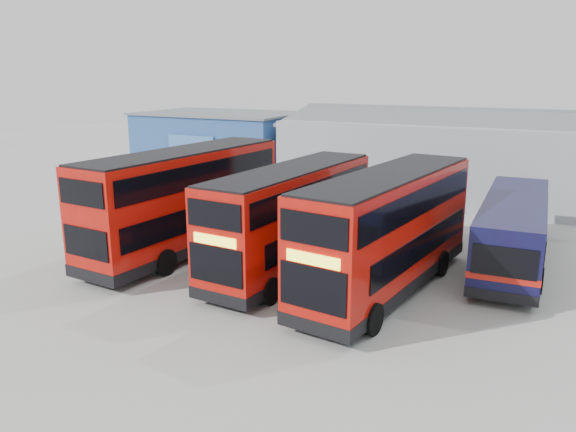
{
  "coord_description": "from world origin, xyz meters",
  "views": [
    {
      "loc": [
        10.76,
        -19.62,
        8.17
      ],
      "look_at": [
        0.15,
        1.53,
        2.1
      ],
      "focal_mm": 35.0,
      "sensor_mm": 36.0,
      "label": 1
    }
  ],
  "objects_px": {
    "panel_van": "(142,167)",
    "office_block": "(222,145)",
    "maintenance_shed": "(520,160)",
    "double_decker_left": "(185,202)",
    "single_decker_blue": "(513,232)",
    "double_decker_centre": "(291,220)",
    "double_decker_right": "(388,233)"
  },
  "relations": [
    {
      "from": "double_decker_centre",
      "to": "double_decker_right",
      "type": "bearing_deg",
      "value": -2.13
    },
    {
      "from": "office_block",
      "to": "double_decker_left",
      "type": "height_order",
      "value": "office_block"
    },
    {
      "from": "office_block",
      "to": "maintenance_shed",
      "type": "distance_m",
      "value": 22.09
    },
    {
      "from": "single_decker_blue",
      "to": "panel_van",
      "type": "xyz_separation_m",
      "value": [
        -27.11,
        7.52,
        -0.29
      ]
    },
    {
      "from": "maintenance_shed",
      "to": "single_decker_blue",
      "type": "distance_m",
      "value": 14.52
    },
    {
      "from": "maintenance_shed",
      "to": "double_decker_centre",
      "type": "xyz_separation_m",
      "value": [
        -7.26,
        -19.32,
        -0.41
      ]
    },
    {
      "from": "office_block",
      "to": "double_decker_centre",
      "type": "distance_m",
      "value": 22.74
    },
    {
      "from": "panel_van",
      "to": "office_block",
      "type": "bearing_deg",
      "value": 37.93
    },
    {
      "from": "maintenance_shed",
      "to": "double_decker_right",
      "type": "relative_size",
      "value": 2.75
    },
    {
      "from": "double_decker_left",
      "to": "panel_van",
      "type": "bearing_deg",
      "value": -38.46
    },
    {
      "from": "double_decker_left",
      "to": "double_decker_right",
      "type": "distance_m",
      "value": 9.72
    },
    {
      "from": "double_decker_left",
      "to": "double_decker_centre",
      "type": "relative_size",
      "value": 1.09
    },
    {
      "from": "double_decker_centre",
      "to": "double_decker_right",
      "type": "relative_size",
      "value": 0.95
    },
    {
      "from": "office_block",
      "to": "panel_van",
      "type": "distance_m",
      "value": 6.55
    },
    {
      "from": "office_block",
      "to": "double_decker_centre",
      "type": "height_order",
      "value": "office_block"
    },
    {
      "from": "single_decker_blue",
      "to": "panel_van",
      "type": "height_order",
      "value": "single_decker_blue"
    },
    {
      "from": "double_decker_left",
      "to": "single_decker_blue",
      "type": "bearing_deg",
      "value": -156.03
    },
    {
      "from": "maintenance_shed",
      "to": "single_decker_blue",
      "type": "bearing_deg",
      "value": -86.0
    },
    {
      "from": "double_decker_right",
      "to": "panel_van",
      "type": "bearing_deg",
      "value": 158.13
    },
    {
      "from": "maintenance_shed",
      "to": "double_decker_left",
      "type": "height_order",
      "value": "maintenance_shed"
    },
    {
      "from": "maintenance_shed",
      "to": "double_decker_right",
      "type": "height_order",
      "value": "maintenance_shed"
    },
    {
      "from": "double_decker_left",
      "to": "single_decker_blue",
      "type": "height_order",
      "value": "double_decker_left"
    },
    {
      "from": "office_block",
      "to": "double_decker_centre",
      "type": "bearing_deg",
      "value": -49.6
    },
    {
      "from": "office_block",
      "to": "single_decker_blue",
      "type": "distance_m",
      "value": 26.17
    },
    {
      "from": "office_block",
      "to": "double_decker_right",
      "type": "xyz_separation_m",
      "value": [
        19.01,
        -17.76,
        -0.29
      ]
    },
    {
      "from": "double_decker_centre",
      "to": "single_decker_blue",
      "type": "distance_m",
      "value": 9.63
    },
    {
      "from": "double_decker_left",
      "to": "double_decker_centre",
      "type": "bearing_deg",
      "value": -175.63
    },
    {
      "from": "single_decker_blue",
      "to": "panel_van",
      "type": "bearing_deg",
      "value": -17.64
    },
    {
      "from": "panel_van",
      "to": "double_decker_left",
      "type": "bearing_deg",
      "value": -55.0
    },
    {
      "from": "office_block",
      "to": "panel_van",
      "type": "bearing_deg",
      "value": -129.89
    },
    {
      "from": "double_decker_right",
      "to": "maintenance_shed",
      "type": "bearing_deg",
      "value": 88.6
    },
    {
      "from": "office_block",
      "to": "maintenance_shed",
      "type": "height_order",
      "value": "maintenance_shed"
    }
  ]
}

